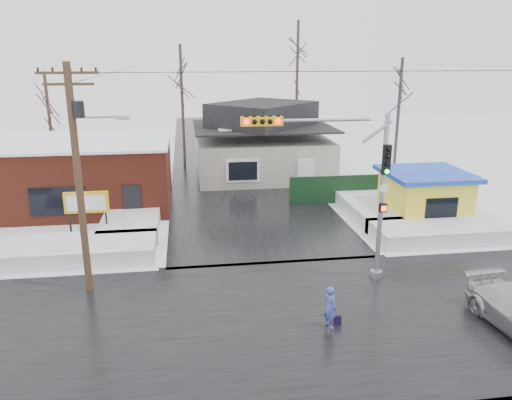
{
  "coord_description": "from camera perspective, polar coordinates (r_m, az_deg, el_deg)",
  "views": [
    {
      "loc": [
        -3.92,
        -15.73,
        9.28
      ],
      "look_at": [
        -0.89,
        5.33,
        3.0
      ],
      "focal_mm": 35.0,
      "sensor_mm": 36.0,
      "label": 1
    }
  ],
  "objects": [
    {
      "name": "ground",
      "position": [
        18.67,
        5.17,
        -13.42
      ],
      "size": [
        120.0,
        120.0,
        0.0
      ],
      "primitive_type": "plane",
      "color": "white",
      "rests_on": "ground"
    },
    {
      "name": "road_ns",
      "position": [
        18.67,
        5.17,
        -13.39
      ],
      "size": [
        10.0,
        120.0,
        0.02
      ],
      "primitive_type": "cube",
      "color": "black",
      "rests_on": "ground"
    },
    {
      "name": "road_ew",
      "position": [
        18.67,
        5.17,
        -13.39
      ],
      "size": [
        120.0,
        10.0,
        0.02
      ],
      "primitive_type": "cube",
      "color": "black",
      "rests_on": "ground"
    },
    {
      "name": "snowbank_nw",
      "position": [
        24.92,
        -19.46,
        -5.42
      ],
      "size": [
        7.0,
        3.0,
        0.8
      ],
      "primitive_type": "cube",
      "color": "white",
      "rests_on": "ground"
    },
    {
      "name": "snowbank_ne",
      "position": [
        27.61,
        20.27,
        -3.38
      ],
      "size": [
        7.0,
        3.0,
        0.8
      ],
      "primitive_type": "cube",
      "color": "white",
      "rests_on": "ground"
    },
    {
      "name": "snowbank_nside_w",
      "position": [
        29.28,
        -13.84,
        -1.71
      ],
      "size": [
        3.0,
        8.0,
        0.8
      ],
      "primitive_type": "cube",
      "color": "white",
      "rests_on": "ground"
    },
    {
      "name": "snowbank_nside_e",
      "position": [
        31.09,
        12.74,
        -0.57
      ],
      "size": [
        3.0,
        8.0,
        0.8
      ],
      "primitive_type": "cube",
      "color": "white",
      "rests_on": "ground"
    },
    {
      "name": "traffic_signal",
      "position": [
        20.3,
        10.29,
        2.68
      ],
      "size": [
        6.05,
        0.68,
        7.0
      ],
      "color": "gray",
      "rests_on": "ground"
    },
    {
      "name": "utility_pole",
      "position": [
        20.08,
        -19.56,
        3.51
      ],
      "size": [
        3.15,
        0.44,
        9.0
      ],
      "color": "#382619",
      "rests_on": "ground"
    },
    {
      "name": "brick_building",
      "position": [
        33.29,
        -20.28,
        2.92
      ],
      "size": [
        12.2,
        8.2,
        4.12
      ],
      "color": "maroon",
      "rests_on": "ground"
    },
    {
      "name": "marquee_sign",
      "position": [
        26.76,
        -18.8,
        -0.42
      ],
      "size": [
        2.2,
        0.21,
        2.55
      ],
      "color": "black",
      "rests_on": "ground"
    },
    {
      "name": "house",
      "position": [
        38.76,
        0.73,
        6.55
      ],
      "size": [
        10.4,
        8.4,
        5.76
      ],
      "color": "#B3ADA2",
      "rests_on": "ground"
    },
    {
      "name": "kiosk",
      "position": [
        30.04,
        18.67,
        0.48
      ],
      "size": [
        4.6,
        4.6,
        2.88
      ],
      "color": "yellow",
      "rests_on": "ground"
    },
    {
      "name": "fence",
      "position": [
        32.59,
        10.75,
        1.25
      ],
      "size": [
        8.0,
        0.12,
        1.8
      ],
      "primitive_type": "cube",
      "color": "black",
      "rests_on": "ground"
    },
    {
      "name": "tree_far_left",
      "position": [
        41.75,
        -8.57,
        14.45
      ],
      "size": [
        3.0,
        3.0,
        10.0
      ],
      "color": "#332821",
      "rests_on": "ground"
    },
    {
      "name": "tree_far_mid",
      "position": [
        44.84,
        4.8,
        16.73
      ],
      "size": [
        3.0,
        3.0,
        12.0
      ],
      "color": "#332821",
      "rests_on": "ground"
    },
    {
      "name": "tree_far_right",
      "position": [
        39.17,
        16.21,
        12.71
      ],
      "size": [
        3.0,
        3.0,
        9.0
      ],
      "color": "#332821",
      "rests_on": "ground"
    },
    {
      "name": "tree_far_west",
      "position": [
        41.09,
        -22.82,
        11.12
      ],
      "size": [
        3.0,
        3.0,
        8.0
      ],
      "color": "#332821",
      "rests_on": "ground"
    },
    {
      "name": "pedestrian",
      "position": [
        17.94,
        8.46,
        -12.04
      ],
      "size": [
        0.57,
        0.67,
        1.55
      ],
      "primitive_type": "imported",
      "rotation": [
        0.0,
        0.0,
        1.98
      ],
      "color": "#3F4BB2",
      "rests_on": "ground"
    },
    {
      "name": "shopping_bag",
      "position": [
        18.4,
        9.29,
        -13.44
      ],
      "size": [
        0.3,
        0.21,
        0.35
      ],
      "primitive_type": "cube",
      "rotation": [
        0.0,
        0.0,
        -0.37
      ],
      "color": "black",
      "rests_on": "ground"
    }
  ]
}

